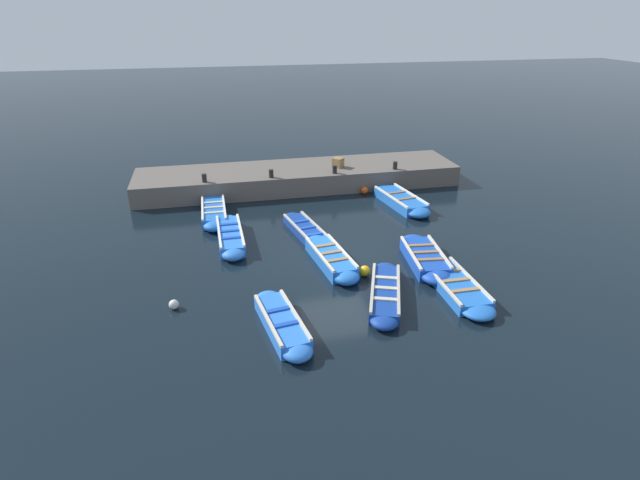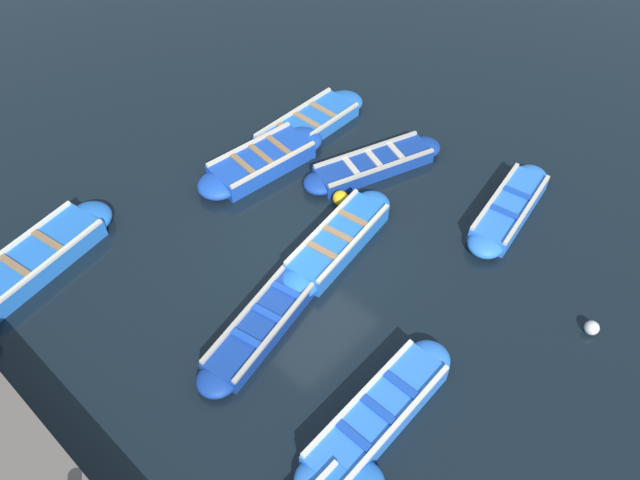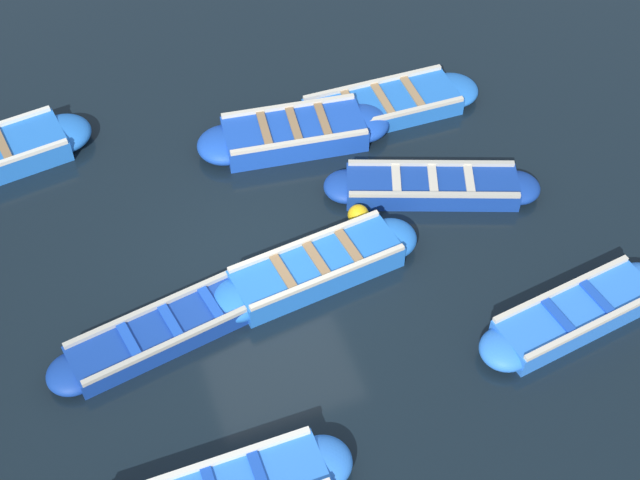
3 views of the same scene
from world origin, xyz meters
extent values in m
plane|color=black|center=(0.00, 0.00, 0.00)|extent=(120.00, 120.00, 0.00)
cube|color=blue|center=(0.63, -0.38, 0.20)|extent=(2.67, 1.19, 0.39)
ellipsoid|color=blue|center=(-0.65, -0.55, 0.20)|extent=(0.91, 0.89, 0.39)
ellipsoid|color=blue|center=(1.91, -0.21, 0.20)|extent=(0.91, 0.89, 0.39)
cube|color=beige|center=(0.68, -0.76, 0.43)|extent=(2.52, 0.41, 0.07)
cube|color=beige|center=(0.58, 0.01, 0.43)|extent=(2.52, 0.41, 0.07)
cube|color=olive|center=(0.09, -0.45, 0.41)|extent=(0.24, 0.77, 0.04)
cube|color=olive|center=(0.63, -0.38, 0.41)|extent=(0.24, 0.77, 0.04)
cube|color=olive|center=(1.18, -0.31, 0.41)|extent=(0.24, 0.77, 0.04)
cube|color=#1947B7|center=(1.27, 2.57, 0.20)|extent=(2.51, 1.29, 0.40)
ellipsoid|color=#1947B7|center=(0.07, 2.71, 0.20)|extent=(1.07, 1.05, 0.40)
ellipsoid|color=#1947B7|center=(2.47, 2.44, 0.20)|extent=(1.07, 1.05, 0.40)
cube|color=beige|center=(1.21, 2.11, 0.43)|extent=(2.36, 0.35, 0.07)
cube|color=beige|center=(1.32, 3.04, 0.43)|extent=(2.36, 0.35, 0.07)
cube|color=olive|center=(0.76, 2.63, 0.42)|extent=(0.24, 0.91, 0.04)
cube|color=olive|center=(1.27, 2.57, 0.42)|extent=(0.24, 0.91, 0.04)
cube|color=olive|center=(1.78, 2.52, 0.42)|extent=(0.24, 0.91, 0.04)
cube|color=navy|center=(3.00, 0.63, 0.16)|extent=(2.90, 1.72, 0.32)
ellipsoid|color=navy|center=(1.68, 1.12, 0.16)|extent=(0.97, 0.95, 0.32)
ellipsoid|color=navy|center=(4.31, 0.15, 0.16)|extent=(0.97, 0.95, 0.32)
cube|color=#B2AD9E|center=(2.87, 0.30, 0.35)|extent=(2.60, 1.02, 0.07)
cube|color=#B2AD9E|center=(3.12, 0.97, 0.35)|extent=(2.60, 1.02, 0.07)
cube|color=beige|center=(2.44, 0.84, 0.34)|extent=(0.37, 0.71, 0.04)
cube|color=beige|center=(3.00, 0.63, 0.34)|extent=(0.37, 0.71, 0.04)
cube|color=beige|center=(3.55, 0.43, 0.34)|extent=(0.37, 0.71, 0.04)
cube|color=blue|center=(-3.89, 3.71, 0.20)|extent=(2.94, 1.46, 0.39)
ellipsoid|color=blue|center=(-2.50, 3.93, 0.20)|extent=(1.12, 1.09, 0.39)
cube|color=silver|center=(-3.81, 3.24, 0.43)|extent=(2.73, 0.51, 0.07)
cube|color=silver|center=(-3.96, 4.18, 0.43)|extent=(2.73, 0.51, 0.07)
cube|color=olive|center=(-4.28, 3.65, 0.41)|extent=(0.28, 0.92, 0.04)
cube|color=olive|center=(-3.50, 3.78, 0.41)|extent=(0.28, 0.92, 0.04)
cube|color=navy|center=(-1.68, -0.69, 0.15)|extent=(3.08, 1.34, 0.30)
ellipsoid|color=navy|center=(-3.14, -0.97, 0.15)|extent=(0.87, 0.85, 0.30)
ellipsoid|color=navy|center=(-0.22, -0.41, 0.15)|extent=(0.87, 0.85, 0.30)
cube|color=#B2AD9E|center=(-1.61, -1.03, 0.33)|extent=(2.88, 0.63, 0.07)
cube|color=#B2AD9E|center=(-1.75, -0.34, 0.33)|extent=(2.88, 0.63, 0.07)
cube|color=#1947B7|center=(-2.30, -0.81, 0.32)|extent=(0.27, 0.70, 0.04)
cube|color=#1947B7|center=(-1.68, -0.69, 0.32)|extent=(0.27, 0.70, 0.04)
cube|color=#1947B7|center=(-1.06, -0.57, 0.32)|extent=(0.27, 0.70, 0.04)
cube|color=blue|center=(3.86, -2.45, 0.18)|extent=(2.56, 1.17, 0.36)
ellipsoid|color=blue|center=(2.64, -2.64, 0.18)|extent=(0.87, 0.85, 0.36)
ellipsoid|color=blue|center=(5.08, -2.26, 0.18)|extent=(0.87, 0.85, 0.36)
cube|color=beige|center=(3.92, -2.81, 0.40)|extent=(2.40, 0.45, 0.07)
cube|color=beige|center=(3.81, -2.09, 0.40)|extent=(2.40, 0.45, 0.07)
cube|color=#1947B7|center=(3.52, -2.50, 0.38)|extent=(0.25, 0.72, 0.04)
cube|color=#1947B7|center=(4.21, -2.40, 0.38)|extent=(0.25, 0.72, 0.04)
cube|color=blue|center=(3.00, 2.77, 0.15)|extent=(2.72, 1.03, 0.31)
ellipsoid|color=blue|center=(1.64, 2.77, 0.15)|extent=(0.98, 0.95, 0.31)
ellipsoid|color=blue|center=(4.36, 2.77, 0.15)|extent=(0.98, 0.95, 0.31)
cube|color=beige|center=(3.00, 2.29, 0.34)|extent=(2.66, 0.08, 0.07)
cube|color=beige|center=(3.00, 3.24, 0.34)|extent=(2.66, 0.08, 0.07)
cube|color=#9E7A51|center=(2.42, 2.77, 0.33)|extent=(0.14, 0.91, 0.04)
cube|color=#9E7A51|center=(3.00, 2.77, 0.33)|extent=(0.14, 0.91, 0.04)
cube|color=#9E7A51|center=(3.58, 2.77, 0.33)|extent=(0.14, 0.91, 0.04)
cube|color=blue|center=(-1.80, -3.43, 0.19)|extent=(2.86, 0.87, 0.39)
ellipsoid|color=blue|center=(-3.23, -3.45, 0.19)|extent=(0.80, 0.78, 0.39)
ellipsoid|color=blue|center=(-0.38, -3.41, 0.19)|extent=(0.80, 0.78, 0.39)
cube|color=silver|center=(-1.80, -3.81, 0.42)|extent=(2.79, 0.12, 0.07)
cube|color=silver|center=(-1.81, -3.05, 0.42)|extent=(2.79, 0.12, 0.07)
cube|color=#1947B7|center=(-2.41, -3.44, 0.41)|extent=(0.15, 0.73, 0.04)
cube|color=#1947B7|center=(-1.80, -3.43, 0.41)|extent=(0.15, 0.73, 0.04)
cube|color=#1947B7|center=(-1.20, -3.42, 0.41)|extent=(0.15, 0.73, 0.04)
sphere|color=#EAB214|center=(1.63, 0.45, 0.17)|extent=(0.34, 0.34, 0.34)
sphere|color=silver|center=(2.26, -5.19, 0.14)|extent=(0.27, 0.27, 0.27)
camera|label=1|loc=(14.44, -3.80, 7.50)|focal=28.00mm
camera|label=2|loc=(-5.88, -5.95, 9.72)|focal=35.00mm
camera|label=3|loc=(-2.18, -8.38, 10.60)|focal=50.00mm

